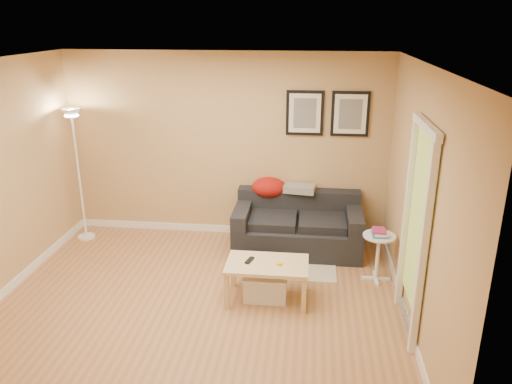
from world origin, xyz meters
TOP-DOWN VIEW (x-y plane):
  - floor at (0.00, 0.00)m, footprint 4.50×4.50m
  - ceiling at (0.00, 0.00)m, footprint 4.50×4.50m
  - wall_back at (0.00, 2.00)m, footprint 4.50×0.00m
  - wall_front at (0.00, -2.00)m, footprint 4.50×0.00m
  - wall_right at (2.25, 0.00)m, footprint 0.00×4.00m
  - baseboard_back at (0.00, 1.99)m, footprint 4.50×0.02m
  - baseboard_left at (-2.24, 0.00)m, footprint 0.02×4.00m
  - baseboard_right at (2.24, 0.00)m, footprint 0.02×4.00m
  - sofa at (1.04, 1.53)m, footprint 1.70×0.90m
  - red_throw at (0.62, 1.85)m, footprint 0.48×0.36m
  - plaid_throw at (1.04, 1.83)m, footprint 0.45×0.32m
  - framed_print_left at (1.08, 1.98)m, footprint 0.50×0.04m
  - framed_print_right at (1.68, 1.98)m, footprint 0.50×0.04m
  - area_rug at (0.92, 1.06)m, footprint 1.25×0.85m
  - green_runner at (0.57, 0.92)m, footprint 0.70×0.50m
  - coffee_table at (0.75, 0.21)m, footprint 0.99×0.71m
  - remote_control at (0.55, 0.23)m, footprint 0.09×0.17m
  - tape_roll at (0.88, 0.18)m, footprint 0.07×0.07m
  - storage_bin at (0.73, 0.23)m, footprint 0.49×0.36m
  - side_table at (2.02, 0.80)m, footprint 0.38×0.38m
  - book_stack at (2.02, 0.80)m, footprint 0.21×0.26m
  - floor_lamp at (-2.00, 1.57)m, footprint 0.24×0.24m
  - doorway at (2.20, -0.15)m, footprint 0.12×1.01m

SIDE VIEW (x-z plane):
  - floor at x=0.00m, z-range 0.00..0.00m
  - area_rug at x=0.92m, z-range 0.00..0.01m
  - green_runner at x=0.57m, z-range 0.00..0.01m
  - baseboard_back at x=0.00m, z-range 0.00..0.10m
  - baseboard_left at x=-2.24m, z-range 0.00..0.10m
  - baseboard_right at x=2.24m, z-range 0.00..0.10m
  - storage_bin at x=0.73m, z-range 0.00..0.30m
  - coffee_table at x=0.75m, z-range 0.00..0.45m
  - side_table at x=2.02m, z-range 0.00..0.59m
  - sofa at x=1.04m, z-range 0.00..0.75m
  - remote_control at x=0.55m, z-range 0.45..0.47m
  - tape_roll at x=0.88m, z-range 0.45..0.48m
  - book_stack at x=2.02m, z-range 0.59..0.66m
  - red_throw at x=0.62m, z-range 0.63..0.91m
  - plaid_throw at x=1.04m, z-range 0.73..0.83m
  - floor_lamp at x=-2.00m, z-range -0.05..1.83m
  - doorway at x=2.20m, z-range -0.04..2.09m
  - wall_back at x=0.00m, z-range -0.95..3.55m
  - wall_front at x=0.00m, z-range -0.95..3.55m
  - wall_right at x=2.25m, z-range -0.70..3.30m
  - framed_print_left at x=1.08m, z-range 1.50..2.10m
  - framed_print_right at x=1.68m, z-range 1.50..2.10m
  - ceiling at x=0.00m, z-range 2.60..2.60m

